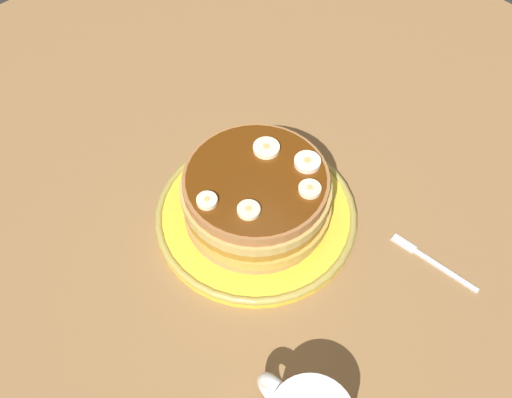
% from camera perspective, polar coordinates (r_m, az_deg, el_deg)
% --- Properties ---
extents(ground_plane, '(1.40, 1.40, 0.03)m').
position_cam_1_polar(ground_plane, '(0.84, 0.00, -2.49)').
color(ground_plane, olive).
extents(plate, '(0.28, 0.28, 0.02)m').
position_cam_1_polar(plate, '(0.82, 0.00, -1.52)').
color(plate, yellow).
rests_on(plate, ground_plane).
extents(pancake_stack, '(0.21, 0.21, 0.08)m').
position_cam_1_polar(pancake_stack, '(0.78, 0.07, 0.40)').
color(pancake_stack, tan).
rests_on(pancake_stack, plate).
extents(banana_slice_0, '(0.03, 0.03, 0.01)m').
position_cam_1_polar(banana_slice_0, '(0.73, -4.78, -0.20)').
color(banana_slice_0, '#F0E8BC').
rests_on(banana_slice_0, pancake_stack).
extents(banana_slice_1, '(0.04, 0.04, 0.01)m').
position_cam_1_polar(banana_slice_1, '(0.78, 1.01, 4.93)').
color(banana_slice_1, '#F8EFBD').
rests_on(banana_slice_1, pancake_stack).
extents(banana_slice_2, '(0.04, 0.04, 0.01)m').
position_cam_1_polar(banana_slice_2, '(0.77, 5.01, 3.56)').
color(banana_slice_2, '#FCE3C2').
rests_on(banana_slice_2, pancake_stack).
extents(banana_slice_3, '(0.03, 0.03, 0.01)m').
position_cam_1_polar(banana_slice_3, '(0.72, -0.71, -1.11)').
color(banana_slice_3, beige).
rests_on(banana_slice_3, pancake_stack).
extents(banana_slice_4, '(0.03, 0.03, 0.01)m').
position_cam_1_polar(banana_slice_4, '(0.74, 5.24, 0.94)').
color(banana_slice_4, '#FEE6B6').
rests_on(banana_slice_4, pancake_stack).
extents(fork, '(0.13, 0.02, 0.01)m').
position_cam_1_polar(fork, '(0.82, 16.45, -5.61)').
color(fork, silver).
rests_on(fork, ground_plane).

